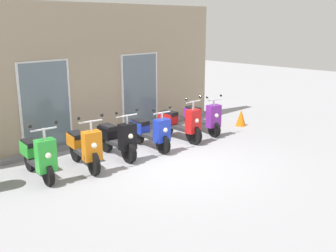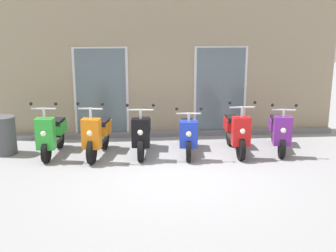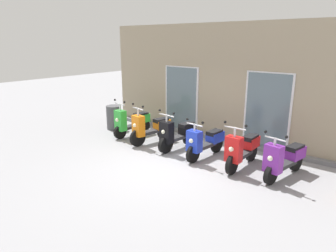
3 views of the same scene
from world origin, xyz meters
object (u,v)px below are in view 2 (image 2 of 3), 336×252
object	(u,v)px
scooter_green	(52,134)
scooter_black	(142,134)
scooter_orange	(98,135)
trash_bin	(4,135)
scooter_red	(236,132)
scooter_purple	(279,131)
scooter_blue	(188,134)

from	to	relation	value
scooter_green	scooter_black	world-z (taller)	scooter_green
scooter_orange	trash_bin	distance (m)	2.15
scooter_red	scooter_purple	bearing A→B (deg)	3.87
scooter_blue	trash_bin	xyz separation A→B (m)	(-4.12, 0.34, -0.03)
scooter_purple	trash_bin	size ratio (longest dim) A/B	1.83
scooter_black	trash_bin	distance (m)	3.12
scooter_black	scooter_blue	distance (m)	1.02
scooter_green	scooter_blue	bearing A→B (deg)	-2.70
scooter_purple	trash_bin	bearing A→B (deg)	177.34
scooter_red	scooter_purple	distance (m)	1.03
scooter_purple	trash_bin	xyz separation A→B (m)	(-6.24, 0.29, -0.04)
scooter_blue	scooter_green	bearing A→B (deg)	177.30
scooter_purple	scooter_black	bearing A→B (deg)	179.78
scooter_blue	scooter_black	bearing A→B (deg)	176.28
scooter_red	trash_bin	xyz separation A→B (m)	(-5.22, 0.36, -0.06)
scooter_purple	scooter_blue	bearing A→B (deg)	-178.55
scooter_purple	scooter_red	bearing A→B (deg)	-176.13
scooter_red	scooter_purple	size ratio (longest dim) A/B	1.01
scooter_orange	scooter_purple	bearing A→B (deg)	0.98
scooter_green	scooter_orange	world-z (taller)	scooter_orange
scooter_green	scooter_orange	distance (m)	1.03
scooter_orange	scooter_black	world-z (taller)	scooter_orange
scooter_blue	trash_bin	distance (m)	4.13
scooter_black	trash_bin	size ratio (longest dim) A/B	1.79
scooter_green	scooter_black	size ratio (longest dim) A/B	0.97
scooter_orange	scooter_black	distance (m)	0.99
scooter_orange	scooter_blue	xyz separation A→B (m)	(2.00, 0.02, -0.03)
scooter_green	trash_bin	distance (m)	1.12
scooter_black	scooter_purple	size ratio (longest dim) A/B	0.98
scooter_orange	scooter_red	distance (m)	3.10
scooter_green	trash_bin	size ratio (longest dim) A/B	1.74
scooter_red	scooter_orange	bearing A→B (deg)	-179.97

